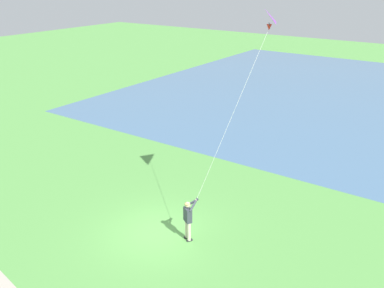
# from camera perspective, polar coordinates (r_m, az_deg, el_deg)

# --- Properties ---
(ground_plane) EXTENTS (120.00, 120.00, 0.00)m
(ground_plane) POSITION_cam_1_polar(r_m,az_deg,el_deg) (18.20, -4.73, -11.82)
(ground_plane) COLOR #569947
(person_kite_flyer) EXTENTS (0.62, 0.53, 1.83)m
(person_kite_flyer) POSITION_cam_1_polar(r_m,az_deg,el_deg) (17.19, -0.51, -9.81)
(person_kite_flyer) COLOR #232328
(person_kite_flyer) RESTS_ON ground
(flying_kite) EXTENTS (3.07, 1.76, 7.13)m
(flying_kite) POSITION_cam_1_polar(r_m,az_deg,el_deg) (16.31, 9.69, 15.92)
(flying_kite) COLOR purple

